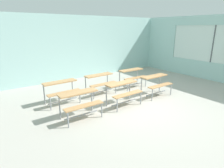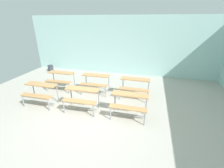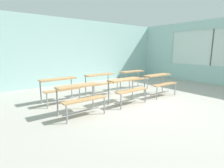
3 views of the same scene
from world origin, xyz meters
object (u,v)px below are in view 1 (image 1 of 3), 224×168
object	(u,v)px
desk_bench_r1c0	(61,87)
desk_bench_r1c1	(100,80)
desk_bench_r0c2	(156,81)
desk_bench_r1c2	(133,74)
desk_bench_r0c0	(80,99)
desk_bench_r0c1	(124,89)

from	to	relation	value
desk_bench_r1c0	desk_bench_r1c1	bearing A→B (deg)	0.66
desk_bench_r0c2	desk_bench_r1c1	bearing A→B (deg)	140.09
desk_bench_r1c2	desk_bench_r0c2	bearing A→B (deg)	-89.38
desk_bench_r1c1	desk_bench_r1c0	bearing A→B (deg)	-179.44
desk_bench_r0c0	desk_bench_r1c1	world-z (taller)	same
desk_bench_r0c0	desk_bench_r0c2	world-z (taller)	same
desk_bench_r1c1	desk_bench_r0c1	bearing A→B (deg)	-90.26
desk_bench_r0c0	desk_bench_r1c2	size ratio (longest dim) A/B	0.99
desk_bench_r0c2	desk_bench_r1c2	distance (m)	1.31
desk_bench_r1c0	desk_bench_r0c1	bearing A→B (deg)	-40.74
desk_bench_r0c0	desk_bench_r1c0	world-z (taller)	same
desk_bench_r0c0	desk_bench_r0c2	size ratio (longest dim) A/B	1.00
desk_bench_r1c0	desk_bench_r1c1	world-z (taller)	same
desk_bench_r0c0	desk_bench_r1c2	xyz separation A→B (m)	(3.10, 1.32, 0.00)
desk_bench_r0c1	desk_bench_r1c0	distance (m)	2.03
desk_bench_r0c1	desk_bench_r1c2	world-z (taller)	same
desk_bench_r1c1	desk_bench_r1c2	xyz separation A→B (m)	(1.58, -0.04, 0.00)
desk_bench_r1c1	desk_bench_r0c2	bearing A→B (deg)	-41.84
desk_bench_r0c0	desk_bench_r1c2	world-z (taller)	same
desk_bench_r1c1	desk_bench_r1c2	bearing A→B (deg)	-2.51
desk_bench_r0c2	desk_bench_r1c2	bearing A→B (deg)	90.10
desk_bench_r0c2	desk_bench_r1c2	xyz separation A→B (m)	(0.01, 1.31, 0.00)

